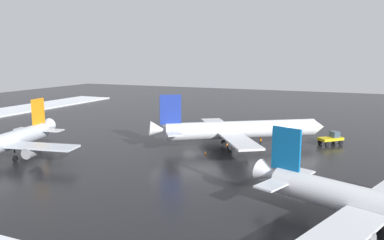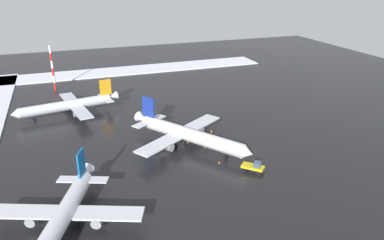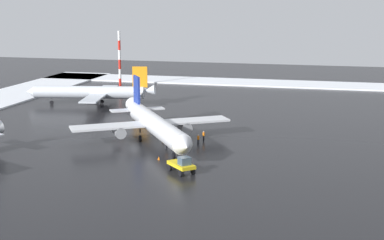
# 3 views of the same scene
# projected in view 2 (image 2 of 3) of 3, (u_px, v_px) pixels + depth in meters

# --- Properties ---
(ground_plane) EXTENTS (240.00, 240.00, 0.00)m
(ground_plane) POSITION_uv_depth(u_px,v_px,m) (174.00, 132.00, 97.09)
(ground_plane) COLOR black
(snow_bank_left) EXTENTS (14.00, 116.00, 0.37)m
(snow_bank_left) POSITION_uv_depth(u_px,v_px,m) (126.00, 71.00, 155.50)
(snow_bank_left) COLOR white
(snow_bank_left) RESTS_ON ground_plane
(airplane_far_rear) EXTENTS (29.57, 25.40, 9.98)m
(airplane_far_rear) POSITION_uv_depth(u_px,v_px,m) (188.00, 134.00, 87.82)
(airplane_far_rear) COLOR silver
(airplane_far_rear) RESTS_ON ground_plane
(airplane_parked_portside) EXTENTS (25.25, 30.22, 9.01)m
(airplane_parked_portside) POSITION_uv_depth(u_px,v_px,m) (69.00, 105.00, 107.55)
(airplane_parked_portside) COLOR silver
(airplane_parked_portside) RESTS_ON ground_plane
(airplane_distant_tail) EXTENTS (29.25, 24.75, 9.07)m
(airplane_distant_tail) POSITION_uv_depth(u_px,v_px,m) (62.00, 218.00, 58.68)
(airplane_distant_tail) COLOR silver
(airplane_distant_tail) RESTS_ON ground_plane
(pushback_tug) EXTENTS (4.83, 4.79, 2.50)m
(pushback_tug) POSITION_uv_depth(u_px,v_px,m) (254.00, 167.00, 77.57)
(pushback_tug) COLOR gold
(pushback_tug) RESTS_ON ground_plane
(ground_crew_near_tug) EXTENTS (0.36, 0.36, 1.71)m
(ground_crew_near_tug) POSITION_uv_depth(u_px,v_px,m) (215.00, 137.00, 91.81)
(ground_crew_near_tug) COLOR black
(ground_crew_near_tug) RESTS_ON ground_plane
(ground_crew_by_nose_gear) EXTENTS (0.36, 0.36, 1.71)m
(ground_crew_by_nose_gear) POSITION_uv_depth(u_px,v_px,m) (205.00, 148.00, 86.54)
(ground_crew_by_nose_gear) COLOR black
(ground_crew_by_nose_gear) RESTS_ON ground_plane
(ground_crew_mid_apron) EXTENTS (0.36, 0.36, 1.71)m
(ground_crew_mid_apron) POSITION_uv_depth(u_px,v_px,m) (211.00, 133.00, 94.32)
(ground_crew_mid_apron) COLOR black
(ground_crew_mid_apron) RESTS_ON ground_plane
(antenna_mast) EXTENTS (0.70, 0.70, 15.64)m
(antenna_mast) POSITION_uv_depth(u_px,v_px,m) (53.00, 68.00, 128.04)
(antenna_mast) COLOR red
(antenna_mast) RESTS_ON ground_plane
(traffic_cone_near_nose) EXTENTS (0.36, 0.36, 0.55)m
(traffic_cone_near_nose) POSITION_uv_depth(u_px,v_px,m) (187.00, 142.00, 91.13)
(traffic_cone_near_nose) COLOR orange
(traffic_cone_near_nose) RESTS_ON ground_plane
(traffic_cone_mid_line) EXTENTS (0.36, 0.36, 0.55)m
(traffic_cone_mid_line) POSITION_uv_depth(u_px,v_px,m) (219.00, 162.00, 81.40)
(traffic_cone_mid_line) COLOR orange
(traffic_cone_mid_line) RESTS_ON ground_plane
(traffic_cone_wingtip_side) EXTENTS (0.36, 0.36, 0.55)m
(traffic_cone_wingtip_side) POSITION_uv_depth(u_px,v_px,m) (155.00, 144.00, 89.79)
(traffic_cone_wingtip_side) COLOR orange
(traffic_cone_wingtip_side) RESTS_ON ground_plane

